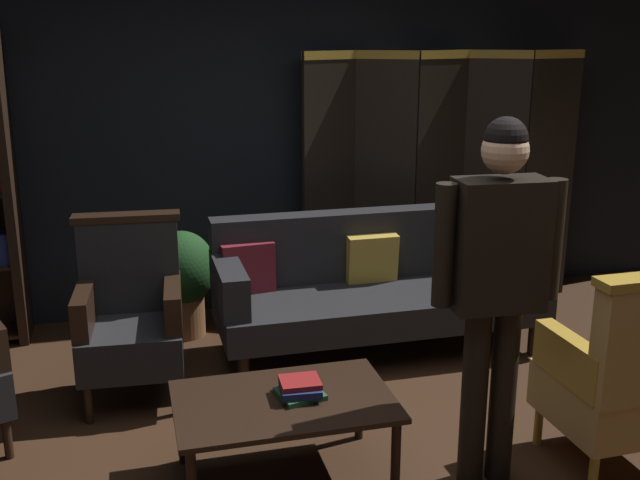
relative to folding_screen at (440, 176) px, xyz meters
The scene contains 12 objects.
ground_plane 2.68m from the folding_screen, 120.81° to the right, with size 10.00×10.00×0.00m, color #331E11.
back_wall 1.38m from the folding_screen, 166.47° to the left, with size 7.20×0.10×2.80m, color black.
folding_screen is the anchor object (origin of this frame).
velvet_couch 1.13m from the folding_screen, 136.58° to the right, with size 2.12×0.78×0.88m.
coffee_table 2.71m from the folding_screen, 128.36° to the right, with size 1.00×0.64×0.42m.
armchair_gilt_accent 2.43m from the folding_screen, 92.07° to the right, with size 0.60×0.59×1.04m.
armchair_wing_left 2.56m from the folding_screen, 156.32° to the right, with size 0.62×0.61×1.04m.
standing_figure 2.40m from the folding_screen, 107.57° to the right, with size 0.59×0.25×1.70m.
potted_plant 2.03m from the folding_screen, behind, with size 0.45×0.45×0.74m.
book_green_cloth 2.65m from the folding_screen, 127.08° to the right, with size 0.19×0.19×0.02m, color #1E4C28.
book_navy_cloth 2.64m from the folding_screen, 127.08° to the right, with size 0.18×0.19×0.03m, color navy.
book_red_leather 2.64m from the folding_screen, 127.08° to the right, with size 0.18×0.16×0.02m, color maroon.
Camera 1 is at (-0.98, -2.96, 2.05)m, focal length 42.09 mm.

